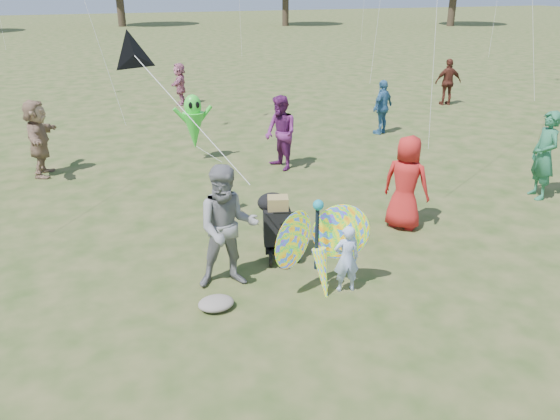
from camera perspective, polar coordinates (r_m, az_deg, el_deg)
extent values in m
plane|color=#51592B|center=(7.89, 5.19, -11.23)|extent=(160.00, 160.00, 0.00)
imported|color=#ACBFF4|center=(8.30, 6.96, -5.08)|extent=(0.43, 0.32, 1.08)
imported|color=gray|center=(8.25, -5.51, -1.83)|extent=(1.06, 0.89, 1.95)
ellipsoid|color=gray|center=(8.08, -6.70, -9.66)|extent=(0.53, 0.43, 0.17)
imported|color=red|center=(10.51, 13.04, 2.79)|extent=(1.00, 1.05, 1.81)
imported|color=teal|center=(17.25, 10.66, 10.52)|extent=(1.04, 0.82, 1.65)
imported|color=#95745B|center=(14.33, -23.92, 6.87)|extent=(0.84, 1.79, 1.85)
imported|color=#672264|center=(13.59, 0.07, 8.03)|extent=(0.86, 1.02, 1.84)
imported|color=#286C4B|center=(12.99, 25.89, 5.16)|extent=(0.61, 0.79, 1.91)
imported|color=#52241B|center=(22.05, 17.15, 12.66)|extent=(1.07, 0.61, 1.72)
imported|color=#B46783|center=(21.55, -10.41, 12.84)|extent=(0.90, 1.51, 1.56)
cube|color=black|center=(9.30, -0.32, -1.63)|extent=(0.69, 0.96, 0.71)
cube|color=black|center=(9.44, -0.32, -3.45)|extent=(0.59, 0.77, 0.10)
ellipsoid|color=black|center=(9.39, -0.84, 0.80)|extent=(0.51, 0.45, 0.33)
cylinder|color=black|center=(9.11, -1.00, -4.99)|extent=(0.13, 0.30, 0.30)
cylinder|color=black|center=(9.26, 1.82, -4.51)|extent=(0.13, 0.30, 0.30)
cylinder|color=black|center=(9.87, -1.19, -2.93)|extent=(0.11, 0.23, 0.22)
cylinder|color=black|center=(8.72, 0.73, -0.29)|extent=(0.43, 0.16, 0.03)
cube|color=tan|center=(9.10, -0.22, 0.60)|extent=(0.41, 0.37, 0.26)
ellipsoid|color=#FF3728|center=(7.95, 1.41, -3.17)|extent=(0.98, 0.71, 1.24)
ellipsoid|color=#FF3728|center=(8.23, 6.36, -2.35)|extent=(0.98, 0.71, 1.24)
cylinder|color=black|center=(8.12, 3.86, -3.02)|extent=(0.06, 0.06, 1.00)
cone|color=#FF3728|center=(8.27, 4.55, -7.01)|extent=(0.36, 0.49, 0.93)
sphere|color=teal|center=(7.87, 4.03, 0.52)|extent=(0.16, 0.16, 0.16)
cone|color=black|center=(9.49, -15.04, 15.39)|extent=(0.89, 0.62, 0.81)
cylinder|color=silver|center=(8.75, -9.42, 9.53)|extent=(1.34, 2.02, 1.73)
cone|color=#35E236|center=(14.49, -8.95, 8.20)|extent=(0.56, 0.56, 0.95)
ellipsoid|color=#35E236|center=(14.34, -9.11, 10.71)|extent=(0.44, 0.39, 0.57)
ellipsoid|color=black|center=(14.14, -9.34, 10.73)|extent=(0.10, 0.05, 0.17)
ellipsoid|color=black|center=(14.17, -8.62, 10.80)|extent=(0.10, 0.05, 0.17)
cylinder|color=#35E236|center=(14.34, -10.24, 9.61)|extent=(0.43, 0.10, 0.49)
cylinder|color=#35E236|center=(14.45, -7.87, 9.86)|extent=(0.43, 0.10, 0.49)
cylinder|color=silver|center=(14.52, -7.48, 5.85)|extent=(0.61, 0.41, 0.41)
cylinder|color=#3A2D21|center=(61.10, -16.38, 20.10)|extent=(0.77, 0.77, 4.62)
cylinder|color=#3A2D21|center=(59.69, 0.58, 20.60)|extent=(0.66, 0.67, 3.99)
cylinder|color=#3A2D21|center=(62.06, 17.60, 19.90)|extent=(0.73, 0.73, 4.41)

